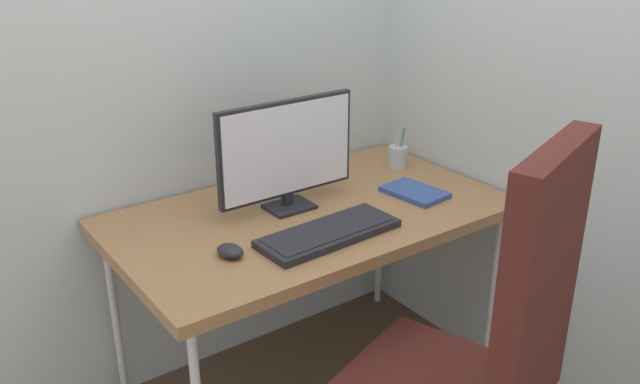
% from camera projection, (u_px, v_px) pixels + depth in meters
% --- Properties ---
extents(wall_back, '(2.83, 0.04, 2.80)m').
position_uv_depth(wall_back, '(241.00, 7.00, 2.42)').
color(wall_back, '#B7C1BC').
rests_on(wall_back, ground_plane).
extents(wall_side_right, '(0.04, 2.26, 2.80)m').
position_uv_depth(wall_side_right, '(513.00, 11.00, 2.33)').
color(wall_side_right, '#B7C1BC').
rests_on(wall_side_right, ground_plane).
extents(desk, '(1.37, 0.79, 0.75)m').
position_uv_depth(desk, '(310.00, 221.00, 2.37)').
color(desk, '#996B42').
rests_on(desk, ground_plane).
extents(office_chair, '(0.63, 0.66, 1.23)m').
position_uv_depth(office_chair, '(478.00, 358.00, 1.82)').
color(office_chair, black).
rests_on(office_chair, ground_plane).
extents(monitor, '(0.53, 0.13, 0.39)m').
position_uv_depth(monitor, '(287.00, 152.00, 2.30)').
color(monitor, black).
rests_on(monitor, desk).
extents(keyboard, '(0.48, 0.20, 0.03)m').
position_uv_depth(keyboard, '(329.00, 233.00, 2.16)').
color(keyboard, black).
rests_on(keyboard, desk).
extents(mouse, '(0.09, 0.11, 0.04)m').
position_uv_depth(mouse, '(230.00, 251.00, 2.03)').
color(mouse, black).
rests_on(mouse, desk).
extents(pen_holder, '(0.07, 0.07, 0.17)m').
position_uv_depth(pen_holder, '(398.00, 156.00, 2.73)').
color(pen_holder, '#B2B5BA').
rests_on(pen_holder, desk).
extents(notebook, '(0.18, 0.24, 0.02)m').
position_uv_depth(notebook, '(415.00, 192.00, 2.48)').
color(notebook, '#334C8C').
rests_on(notebook, desk).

